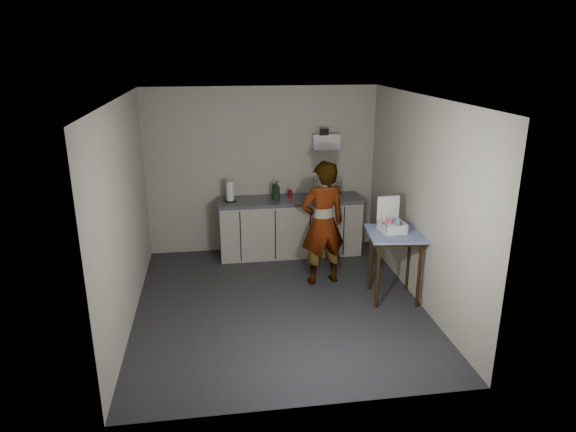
{
  "coord_description": "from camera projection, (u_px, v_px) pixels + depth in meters",
  "views": [
    {
      "loc": [
        -0.76,
        -5.86,
        3.14
      ],
      "look_at": [
        0.18,
        0.45,
        1.04
      ],
      "focal_mm": 32.0,
      "sensor_mm": 36.0,
      "label": 1
    }
  ],
  "objects": [
    {
      "name": "wall_right",
      "position": [
        420.0,
        202.0,
        6.44
      ],
      "size": [
        0.02,
        4.0,
        2.6
      ],
      "primitive_type": "cube",
      "color": "beige",
      "rests_on": "ground"
    },
    {
      "name": "ceiling",
      "position": [
        278.0,
        98.0,
        5.79
      ],
      "size": [
        3.6,
        4.0,
        0.01
      ],
      "primitive_type": "cube",
      "color": "white",
      "rests_on": "wall_back"
    },
    {
      "name": "dish_rack",
      "position": [
        327.0,
        193.0,
        8.03
      ],
      "size": [
        0.42,
        0.32,
        0.3
      ],
      "color": "silver",
      "rests_on": "kitchen_counter"
    },
    {
      "name": "dark_bottle",
      "position": [
        274.0,
        192.0,
        7.89
      ],
      "size": [
        0.07,
        0.07,
        0.25
      ],
      "primitive_type": "cylinder",
      "color": "black",
      "rests_on": "kitchen_counter"
    },
    {
      "name": "ground",
      "position": [
        279.0,
        304.0,
        6.6
      ],
      "size": [
        4.0,
        4.0,
        0.0
      ],
      "primitive_type": "plane",
      "color": "#27282C",
      "rests_on": "ground"
    },
    {
      "name": "paper_towel",
      "position": [
        230.0,
        192.0,
        7.79
      ],
      "size": [
        0.18,
        0.18,
        0.31
      ],
      "color": "black",
      "rests_on": "kitchen_counter"
    },
    {
      "name": "soda_can",
      "position": [
        290.0,
        194.0,
        7.98
      ],
      "size": [
        0.07,
        0.07,
        0.12
      ],
      "primitive_type": "cylinder",
      "color": "red",
      "rests_on": "kitchen_counter"
    },
    {
      "name": "bakery_box",
      "position": [
        392.0,
        224.0,
        6.52
      ],
      "size": [
        0.33,
        0.34,
        0.42
      ],
      "rotation": [
        0.0,
        0.0,
        0.08
      ],
      "color": "white",
      "rests_on": "side_table"
    },
    {
      "name": "kitchen_counter",
      "position": [
        290.0,
        228.0,
        8.12
      ],
      "size": [
        2.24,
        0.62,
        0.91
      ],
      "color": "black",
      "rests_on": "ground"
    },
    {
      "name": "wall_shelf",
      "position": [
        326.0,
        142.0,
        7.99
      ],
      "size": [
        0.42,
        0.18,
        0.37
      ],
      "color": "white",
      "rests_on": "ground"
    },
    {
      "name": "soap_bottle",
      "position": [
        276.0,
        191.0,
        7.84
      ],
      "size": [
        0.16,
        0.17,
        0.3
      ],
      "primitive_type": "imported",
      "rotation": [
        0.0,
        0.0,
        0.66
      ],
      "color": "black",
      "rests_on": "kitchen_counter"
    },
    {
      "name": "wall_left",
      "position": [
        126.0,
        215.0,
        5.94
      ],
      "size": [
        0.02,
        4.0,
        2.6
      ],
      "primitive_type": "cube",
      "color": "beige",
      "rests_on": "ground"
    },
    {
      "name": "standing_man",
      "position": [
        323.0,
        223.0,
        6.97
      ],
      "size": [
        0.7,
        0.52,
        1.73
      ],
      "primitive_type": "imported",
      "rotation": [
        0.0,
        0.0,
        3.31
      ],
      "color": "#B2A593",
      "rests_on": "ground"
    },
    {
      "name": "side_table",
      "position": [
        396.0,
        241.0,
        6.53
      ],
      "size": [
        0.79,
        0.79,
        0.91
      ],
      "rotation": [
        0.0,
        0.0,
        -0.12
      ],
      "color": "#33200B",
      "rests_on": "ground"
    },
    {
      "name": "wall_back",
      "position": [
        262.0,
        171.0,
        8.06
      ],
      "size": [
        3.6,
        0.02,
        2.6
      ],
      "primitive_type": "cube",
      "color": "beige",
      "rests_on": "ground"
    }
  ]
}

